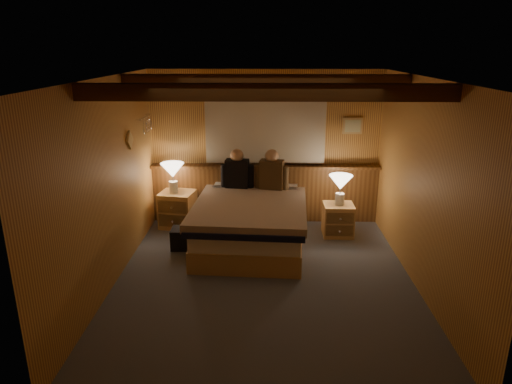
{
  "coord_description": "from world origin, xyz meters",
  "views": [
    {
      "loc": [
        0.0,
        -4.97,
        2.72
      ],
      "look_at": [
        -0.11,
        0.4,
        1.0
      ],
      "focal_mm": 32.0,
      "sensor_mm": 36.0,
      "label": 1
    }
  ],
  "objects_px": {
    "nightstand_left": "(178,209)",
    "person_left": "(237,172)",
    "lamp_left": "(173,172)",
    "nightstand_right": "(338,220)",
    "bed": "(251,223)",
    "duffel_bag": "(189,238)",
    "lamp_right": "(341,184)",
    "person_right": "(272,173)"
  },
  "relations": [
    {
      "from": "nightstand_left",
      "to": "person_left",
      "type": "distance_m",
      "value": 1.14
    },
    {
      "from": "person_left",
      "to": "nightstand_left",
      "type": "bearing_deg",
      "value": -175.84
    },
    {
      "from": "lamp_left",
      "to": "person_left",
      "type": "height_order",
      "value": "person_left"
    },
    {
      "from": "nightstand_left",
      "to": "nightstand_right",
      "type": "height_order",
      "value": "nightstand_left"
    },
    {
      "from": "bed",
      "to": "duffel_bag",
      "type": "relative_size",
      "value": 4.19
    },
    {
      "from": "nightstand_left",
      "to": "nightstand_right",
      "type": "bearing_deg",
      "value": 2.99
    },
    {
      "from": "lamp_right",
      "to": "person_right",
      "type": "height_order",
      "value": "person_right"
    },
    {
      "from": "lamp_right",
      "to": "person_left",
      "type": "xyz_separation_m",
      "value": [
        -1.53,
        0.27,
        0.11
      ]
    },
    {
      "from": "bed",
      "to": "lamp_right",
      "type": "bearing_deg",
      "value": 22.03
    },
    {
      "from": "bed",
      "to": "person_right",
      "type": "relative_size",
      "value": 3.24
    },
    {
      "from": "nightstand_right",
      "to": "person_right",
      "type": "height_order",
      "value": "person_right"
    },
    {
      "from": "nightstand_left",
      "to": "duffel_bag",
      "type": "xyz_separation_m",
      "value": [
        0.3,
        -0.82,
        -0.13
      ]
    },
    {
      "from": "lamp_left",
      "to": "person_left",
      "type": "xyz_separation_m",
      "value": [
        0.99,
        -0.03,
        0.02
      ]
    },
    {
      "from": "bed",
      "to": "person_left",
      "type": "height_order",
      "value": "person_left"
    },
    {
      "from": "lamp_right",
      "to": "person_left",
      "type": "bearing_deg",
      "value": 170.01
    },
    {
      "from": "lamp_left",
      "to": "nightstand_left",
      "type": "bearing_deg",
      "value": 2.33
    },
    {
      "from": "duffel_bag",
      "to": "nightstand_left",
      "type": "bearing_deg",
      "value": 109.58
    },
    {
      "from": "nightstand_left",
      "to": "duffel_bag",
      "type": "height_order",
      "value": "nightstand_left"
    },
    {
      "from": "duffel_bag",
      "to": "person_right",
      "type": "bearing_deg",
      "value": 31.02
    },
    {
      "from": "bed",
      "to": "lamp_right",
      "type": "height_order",
      "value": "lamp_right"
    },
    {
      "from": "lamp_left",
      "to": "duffel_bag",
      "type": "relative_size",
      "value": 0.95
    },
    {
      "from": "bed",
      "to": "nightstand_right",
      "type": "height_order",
      "value": "bed"
    },
    {
      "from": "bed",
      "to": "person_right",
      "type": "distance_m",
      "value": 0.9
    },
    {
      "from": "nightstand_right",
      "to": "person_right",
      "type": "relative_size",
      "value": 0.77
    },
    {
      "from": "nightstand_right",
      "to": "duffel_bag",
      "type": "relative_size",
      "value": 0.99
    },
    {
      "from": "nightstand_right",
      "to": "duffel_bag",
      "type": "distance_m",
      "value": 2.23
    },
    {
      "from": "lamp_right",
      "to": "person_right",
      "type": "xyz_separation_m",
      "value": [
        -1.01,
        0.21,
        0.11
      ]
    },
    {
      "from": "nightstand_right",
      "to": "person_left",
      "type": "height_order",
      "value": "person_left"
    },
    {
      "from": "person_left",
      "to": "lamp_right",
      "type": "bearing_deg",
      "value": -3.76
    },
    {
      "from": "lamp_left",
      "to": "person_right",
      "type": "bearing_deg",
      "value": -3.55
    },
    {
      "from": "lamp_left",
      "to": "lamp_right",
      "type": "distance_m",
      "value": 2.54
    },
    {
      "from": "nightstand_right",
      "to": "duffel_bag",
      "type": "xyz_separation_m",
      "value": [
        -2.16,
        -0.51,
        -0.09
      ]
    },
    {
      "from": "nightstand_right",
      "to": "nightstand_left",
      "type": "bearing_deg",
      "value": 173.2
    },
    {
      "from": "nightstand_left",
      "to": "duffel_bag",
      "type": "distance_m",
      "value": 0.88
    },
    {
      "from": "nightstand_left",
      "to": "person_right",
      "type": "height_order",
      "value": "person_right"
    },
    {
      "from": "nightstand_left",
      "to": "person_right",
      "type": "bearing_deg",
      "value": 6.4
    },
    {
      "from": "nightstand_right",
      "to": "person_right",
      "type": "distance_m",
      "value": 1.22
    },
    {
      "from": "bed",
      "to": "nightstand_left",
      "type": "xyz_separation_m",
      "value": [
        -1.17,
        0.73,
        -0.07
      ]
    },
    {
      "from": "lamp_right",
      "to": "person_right",
      "type": "distance_m",
      "value": 1.03
    },
    {
      "from": "nightstand_right",
      "to": "lamp_left",
      "type": "distance_m",
      "value": 2.61
    },
    {
      "from": "lamp_right",
      "to": "duffel_bag",
      "type": "bearing_deg",
      "value": -166.69
    },
    {
      "from": "person_right",
      "to": "duffel_bag",
      "type": "height_order",
      "value": "person_right"
    }
  ]
}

